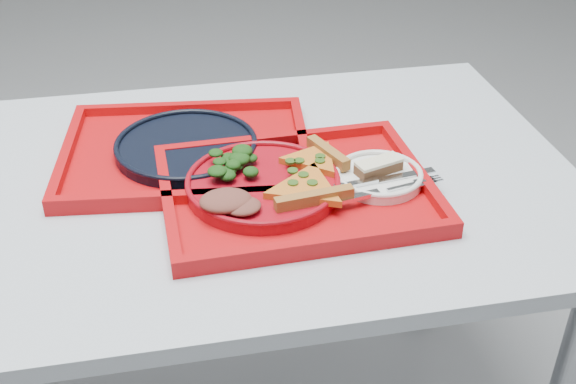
# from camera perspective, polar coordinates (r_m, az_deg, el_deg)

# --- Properties ---
(table) EXTENTS (1.60, 0.80, 0.75)m
(table) POSITION_cam_1_polar(r_m,az_deg,el_deg) (1.32, -12.31, -2.39)
(table) COLOR #AEB6C3
(table) RESTS_ON ground
(tray_main) EXTENTS (0.46, 0.36, 0.01)m
(tray_main) POSITION_cam_1_polar(r_m,az_deg,el_deg) (1.22, 0.64, -0.09)
(tray_main) COLOR #B3090D
(tray_main) RESTS_ON table
(tray_far) EXTENTS (0.49, 0.40, 0.01)m
(tray_far) POSITION_cam_1_polar(r_m,az_deg,el_deg) (1.35, -8.00, 2.97)
(tray_far) COLOR #B3090D
(tray_far) RESTS_ON table
(dinner_plate) EXTENTS (0.26, 0.26, 0.02)m
(dinner_plate) POSITION_cam_1_polar(r_m,az_deg,el_deg) (1.22, -1.99, 0.48)
(dinner_plate) COLOR maroon
(dinner_plate) RESTS_ON tray_main
(side_plate) EXTENTS (0.15, 0.15, 0.01)m
(side_plate) POSITION_cam_1_polar(r_m,az_deg,el_deg) (1.25, 7.17, 1.11)
(side_plate) COLOR white
(side_plate) RESTS_ON tray_main
(navy_plate) EXTENTS (0.26, 0.26, 0.02)m
(navy_plate) POSITION_cam_1_polar(r_m,az_deg,el_deg) (1.34, -8.04, 3.49)
(navy_plate) COLOR black
(navy_plate) RESTS_ON tray_far
(pizza_slice_a) EXTENTS (0.15, 0.16, 0.02)m
(pizza_slice_a) POSITION_cam_1_polar(r_m,az_deg,el_deg) (1.18, 1.47, 0.47)
(pizza_slice_a) COLOR orange
(pizza_slice_a) RESTS_ON dinner_plate
(pizza_slice_b) EXTENTS (0.15, 0.14, 0.02)m
(pizza_slice_b) POSITION_cam_1_polar(r_m,az_deg,el_deg) (1.26, 2.05, 2.73)
(pizza_slice_b) COLOR orange
(pizza_slice_b) RESTS_ON dinner_plate
(salad_heap) EXTENTS (0.09, 0.08, 0.04)m
(salad_heap) POSITION_cam_1_polar(r_m,az_deg,el_deg) (1.23, -4.13, 2.57)
(salad_heap) COLOR black
(salad_heap) RESTS_ON dinner_plate
(meat_portion) EXTENTS (0.08, 0.07, 0.03)m
(meat_portion) POSITION_cam_1_polar(r_m,az_deg,el_deg) (1.14, -4.95, -0.68)
(meat_portion) COLOR brown
(meat_portion) RESTS_ON dinner_plate
(dessert_bar) EXTENTS (0.09, 0.06, 0.02)m
(dessert_bar) POSITION_cam_1_polar(r_m,az_deg,el_deg) (1.25, 7.17, 2.04)
(dessert_bar) COLOR #4B2D19
(dessert_bar) RESTS_ON side_plate
(knife) EXTENTS (0.19, 0.04, 0.01)m
(knife) POSITION_cam_1_polar(r_m,az_deg,el_deg) (1.23, 7.69, 1.08)
(knife) COLOR silver
(knife) RESTS_ON side_plate
(fork) EXTENTS (0.19, 0.06, 0.01)m
(fork) POSITION_cam_1_polar(r_m,az_deg,el_deg) (1.20, 7.78, 0.16)
(fork) COLOR silver
(fork) RESTS_ON side_plate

